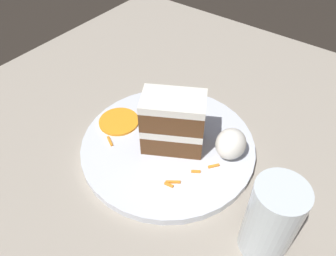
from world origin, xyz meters
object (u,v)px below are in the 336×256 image
(cream_dollop, at_px, (231,144))
(orange_garnish, at_px, (119,121))
(cake_slice, at_px, (173,122))
(plate, at_px, (168,145))
(drinking_glass, at_px, (270,223))

(cream_dollop, bearing_deg, orange_garnish, 104.83)
(cake_slice, height_order, orange_garnish, cake_slice)
(cake_slice, relative_size, orange_garnish, 1.61)
(plate, height_order, drinking_glass, drinking_glass)
(plate, bearing_deg, cake_slice, -70.20)
(cream_dollop, bearing_deg, cake_slice, 112.72)
(plate, relative_size, cake_slice, 2.55)
(plate, xyz_separation_m, drinking_glass, (-0.06, -0.21, 0.05))
(cream_dollop, relative_size, orange_garnish, 0.74)
(cake_slice, distance_m, cream_dollop, 0.10)
(cake_slice, xyz_separation_m, orange_garnish, (-0.02, 0.11, -0.05))
(cream_dollop, relative_size, drinking_glass, 0.43)
(cream_dollop, height_order, drinking_glass, drinking_glass)
(plate, relative_size, drinking_glass, 2.37)
(orange_garnish, relative_size, drinking_glass, 0.58)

